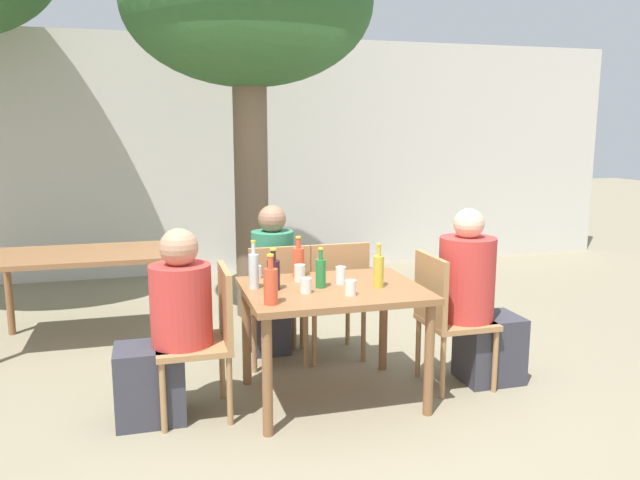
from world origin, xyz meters
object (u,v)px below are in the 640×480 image
dining_table_front (333,302)px  water_bottle_0 (254,270)px  drinking_glass_0 (351,288)px  wine_bottle_3 (273,274)px  patio_chair_0 (207,332)px  person_seated_0 (167,335)px  person_seated_2 (271,289)px  green_bottle_4 (321,272)px  soda_bottle_5 (271,285)px  soda_bottle_1 (299,261)px  patio_chair_2 (277,297)px  tree_near (248,10)px  dining_table_back (78,264)px  drinking_glass_1 (306,285)px  drinking_glass_3 (300,273)px  drinking_glass_2 (256,272)px  patio_chair_1 (445,312)px  person_seated_1 (476,305)px  drinking_glass_4 (341,275)px  patio_chair_3 (335,293)px  oil_cruet_2 (379,270)px

dining_table_front → water_bottle_0: size_ratio=3.64×
drinking_glass_0 → wine_bottle_3: bearing=149.4°
patio_chair_0 → person_seated_0: (-0.24, -0.00, 0.00)m
person_seated_2 → green_bottle_4: person_seated_2 is taller
wine_bottle_3 → soda_bottle_5: (-0.08, -0.31, 0.01)m
soda_bottle_1 → person_seated_2: bearing=98.1°
patio_chair_2 → tree_near: bearing=-91.8°
dining_table_front → green_bottle_4: size_ratio=4.37×
dining_table_back → drinking_glass_1: drinking_glass_1 is taller
soda_bottle_1 → drinking_glass_3: size_ratio=2.48×
dining_table_back → drinking_glass_0: size_ratio=14.24×
patio_chair_0 → drinking_glass_2: patio_chair_0 is taller
patio_chair_1 → soda_bottle_1: (-0.93, 0.33, 0.33)m
patio_chair_2 → person_seated_0: size_ratio=0.79×
patio_chair_1 → person_seated_1: (0.23, -0.00, 0.03)m
green_bottle_4 → drinking_glass_4: 0.17m
patio_chair_1 → patio_chair_2: size_ratio=1.00×
dining_table_back → drinking_glass_2: bearing=-44.9°
wine_bottle_3 → green_bottle_4: (0.30, -0.02, -0.00)m
tree_near → dining_table_front: size_ratio=3.15×
dining_table_front → drinking_glass_0: (0.05, -0.21, 0.14)m
drinking_glass_4 → person_seated_0: bearing=-176.3°
patio_chair_3 → soda_bottle_1: 0.60m
patio_chair_1 → person_seated_0: (-1.81, -0.00, 0.00)m
person_seated_1 → oil_cruet_2: size_ratio=4.33×
patio_chair_2 → wine_bottle_3: (-0.15, -0.64, 0.33)m
tree_near → green_bottle_4: 2.76m
dining_table_back → drinking_glass_3: bearing=-43.0°
patio_chair_2 → person_seated_0: 1.05m
patio_chair_2 → drinking_glass_1: size_ratio=9.82×
patio_chair_0 → tree_near: bearing=163.1°
soda_bottle_1 → drinking_glass_2: (-0.28, 0.03, -0.06)m
patio_chair_2 → soda_bottle_1: size_ratio=3.31×
drinking_glass_4 → drinking_glass_0: bearing=-95.4°
drinking_glass_3 → drinking_glass_4: drinking_glass_4 is taller
drinking_glass_1 → drinking_glass_3: size_ratio=0.84×
dining_table_front → drinking_glass_3: bearing=128.4°
drinking_glass_4 → patio_chair_0: bearing=-175.3°
patio_chair_0 → person_seated_1: size_ratio=0.75×
green_bottle_4 → drinking_glass_2: green_bottle_4 is taller
person_seated_2 → drinking_glass_1: person_seated_2 is taller
patio_chair_3 → drinking_glass_1: 0.91m
dining_table_back → drinking_glass_4: drinking_glass_4 is taller
person_seated_0 → oil_cruet_2: 1.34m
tree_near → patio_chair_0: bearing=-106.9°
drinking_glass_1 → drinking_glass_2: drinking_glass_1 is taller
patio_chair_2 → patio_chair_1: bearing=146.4°
patio_chair_1 → drinking_glass_0: (-0.74, -0.21, 0.27)m
drinking_glass_0 → patio_chair_1: bearing=16.1°
oil_cruet_2 → person_seated_0: bearing=176.5°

